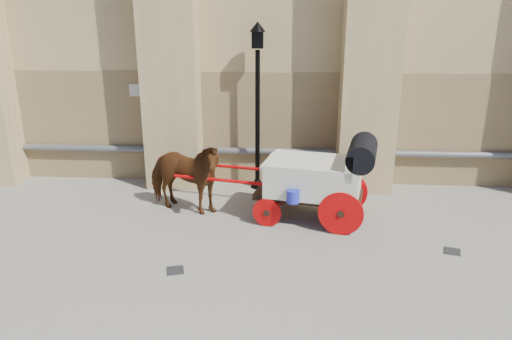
{
  "coord_description": "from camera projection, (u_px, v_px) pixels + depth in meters",
  "views": [
    {
      "loc": [
        1.95,
        -8.98,
        4.76
      ],
      "look_at": [
        1.29,
        1.7,
        1.11
      ],
      "focal_mm": 35.0,
      "sensor_mm": 36.0,
      "label": 1
    }
  ],
  "objects": [
    {
      "name": "ground",
      "position": [
        188.0,
        247.0,
        10.13
      ],
      "size": [
        90.0,
        90.0,
        0.0
      ],
      "primitive_type": "plane",
      "color": "slate",
      "rests_on": "ground"
    },
    {
      "name": "horse",
      "position": [
        184.0,
        176.0,
        11.57
      ],
      "size": [
        2.28,
        1.6,
        1.76
      ],
      "primitive_type": "imported",
      "rotation": [
        0.0,
        0.0,
        1.23
      ],
      "color": "#5B2D15",
      "rests_on": "ground"
    },
    {
      "name": "drain_grate_near",
      "position": [
        175.0,
        270.0,
        9.25
      ],
      "size": [
        0.39,
        0.39,
        0.01
      ],
      "primitive_type": "cube",
      "rotation": [
        0.0,
        0.0,
        0.26
      ],
      "color": "black",
      "rests_on": "ground"
    },
    {
      "name": "carriage",
      "position": [
        321.0,
        176.0,
        11.09
      ],
      "size": [
        4.63,
        2.08,
        1.96
      ],
      "rotation": [
        0.0,
        0.0,
        -0.2
      ],
      "color": "black",
      "rests_on": "ground"
    },
    {
      "name": "drain_grate_far",
      "position": [
        452.0,
        251.0,
        9.95
      ],
      "size": [
        0.4,
        0.4,
        0.01
      ],
      "primitive_type": "cube",
      "rotation": [
        0.0,
        0.0,
        -0.31
      ],
      "color": "black",
      "rests_on": "ground"
    },
    {
      "name": "street_lamp",
      "position": [
        258.0,
        103.0,
        12.65
      ],
      "size": [
        0.4,
        0.4,
        4.28
      ],
      "color": "black",
      "rests_on": "ground"
    }
  ]
}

